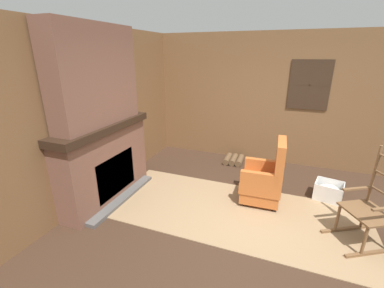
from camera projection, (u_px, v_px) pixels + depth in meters
ground_plane at (251, 229)px, 3.51m from camera, size 14.00×14.00×0.00m
wood_panel_wall_left at (88, 117)px, 3.93m from camera, size 0.06×5.67×2.68m
wood_panel_wall_back at (276, 100)px, 5.30m from camera, size 5.67×0.09×2.68m
fireplace_hearth at (106, 162)px, 4.09m from camera, size 0.60×1.84×1.26m
chimney_breast at (95, 76)px, 3.64m from camera, size 0.34×1.53×1.40m
area_rug at (232, 211)px, 3.88m from camera, size 3.83×1.64×0.01m
armchair at (264, 180)px, 4.03m from camera, size 0.63×0.64×1.05m
rocking_chair at (370, 213)px, 3.14m from camera, size 0.94×0.83×1.21m
firewood_stack at (234, 160)px, 5.61m from camera, size 0.41×0.46×0.13m
laundry_basket at (329, 191)px, 4.18m from camera, size 0.48×0.43×0.29m
oil_lamp_vase at (83, 123)px, 3.58m from camera, size 0.10×0.10×0.25m
storage_case at (104, 118)px, 3.97m from camera, size 0.14×0.27×0.13m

